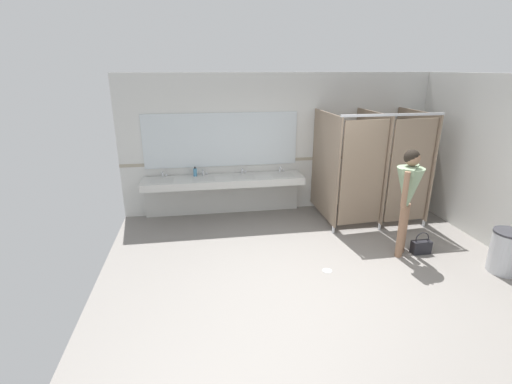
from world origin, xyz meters
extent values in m
cube|color=gray|center=(0.00, 0.00, -0.05)|extent=(6.48, 6.14, 0.10)
cube|color=silver|center=(0.00, 2.83, 1.37)|extent=(6.48, 0.12, 2.75)
cube|color=#9E937F|center=(0.00, 2.77, 1.05)|extent=(6.48, 0.01, 0.06)
cube|color=silver|center=(-1.28, 2.45, 0.75)|extent=(3.09, 0.59, 0.14)
cube|color=silver|center=(-1.28, 2.71, 0.34)|extent=(3.09, 0.08, 0.68)
cube|color=beige|center=(-2.44, 2.42, 0.77)|extent=(0.42, 0.32, 0.11)
cylinder|color=silver|center=(-2.44, 2.66, 0.88)|extent=(0.04, 0.04, 0.11)
cylinder|color=silver|center=(-2.44, 2.60, 0.92)|extent=(0.03, 0.11, 0.03)
sphere|color=silver|center=(-2.37, 2.67, 0.85)|extent=(0.04, 0.04, 0.04)
cube|color=beige|center=(-1.67, 2.42, 0.77)|extent=(0.42, 0.32, 0.11)
cylinder|color=silver|center=(-1.67, 2.66, 0.88)|extent=(0.04, 0.04, 0.11)
cylinder|color=silver|center=(-1.67, 2.60, 0.92)|extent=(0.03, 0.11, 0.03)
sphere|color=silver|center=(-1.60, 2.67, 0.85)|extent=(0.04, 0.04, 0.04)
cube|color=beige|center=(-0.90, 2.42, 0.77)|extent=(0.42, 0.32, 0.11)
cylinder|color=silver|center=(-0.90, 2.66, 0.88)|extent=(0.04, 0.04, 0.11)
cylinder|color=silver|center=(-0.90, 2.60, 0.92)|extent=(0.03, 0.11, 0.03)
sphere|color=silver|center=(-0.83, 2.67, 0.85)|extent=(0.04, 0.04, 0.04)
cube|color=beige|center=(-0.13, 2.42, 0.77)|extent=(0.42, 0.32, 0.11)
cylinder|color=silver|center=(-0.13, 2.66, 0.88)|extent=(0.04, 0.04, 0.11)
cylinder|color=silver|center=(-0.13, 2.60, 0.92)|extent=(0.03, 0.11, 0.03)
sphere|color=silver|center=(-0.06, 2.67, 0.85)|extent=(0.04, 0.04, 0.04)
cube|color=silver|center=(-1.28, 2.76, 1.49)|extent=(2.99, 0.02, 1.04)
cube|color=#84705B|center=(0.59, 2.05, 1.09)|extent=(0.03, 1.40, 1.95)
cylinder|color=silver|center=(0.59, 1.41, 0.06)|extent=(0.05, 0.05, 0.12)
cube|color=#84705B|center=(1.48, 2.05, 1.09)|extent=(0.03, 1.40, 1.95)
cylinder|color=silver|center=(1.48, 1.41, 0.06)|extent=(0.05, 0.05, 0.12)
cube|color=#84705B|center=(2.37, 2.05, 1.09)|extent=(0.03, 1.40, 1.95)
cylinder|color=silver|center=(2.37, 1.41, 0.06)|extent=(0.05, 0.05, 0.12)
cube|color=#84705B|center=(1.03, 1.38, 1.09)|extent=(0.81, 0.09, 1.85)
cube|color=#84705B|center=(1.92, 1.38, 1.09)|extent=(0.81, 0.09, 1.85)
cube|color=#B7BABF|center=(1.48, 1.38, 2.09)|extent=(1.84, 0.04, 0.04)
cylinder|color=#B7BABF|center=(2.56, -0.25, 0.30)|extent=(0.44, 0.44, 0.60)
cylinder|color=#333338|center=(2.56, -0.25, 0.62)|extent=(0.45, 0.45, 0.03)
cylinder|color=#8C664C|center=(1.41, 0.54, 0.42)|extent=(0.11, 0.11, 0.83)
cylinder|color=#8C664C|center=(1.29, 0.41, 0.42)|extent=(0.11, 0.11, 0.83)
cone|color=gray|center=(1.35, 0.47, 1.07)|extent=(0.56, 0.56, 0.71)
cube|color=gray|center=(1.35, 0.47, 1.39)|extent=(0.42, 0.45, 0.10)
cylinder|color=#8C664C|center=(1.52, 0.67, 1.16)|extent=(0.08, 0.08, 0.53)
cylinder|color=#8C664C|center=(1.18, 0.28, 1.16)|extent=(0.08, 0.08, 0.53)
sphere|color=#8C664C|center=(1.35, 0.47, 1.57)|extent=(0.23, 0.23, 0.23)
sphere|color=black|center=(1.34, 0.48, 1.58)|extent=(0.23, 0.23, 0.23)
cube|color=black|center=(1.70, 0.45, 0.10)|extent=(0.30, 0.13, 0.21)
torus|color=black|center=(1.70, 0.45, 0.25)|extent=(0.23, 0.02, 0.23)
cylinder|color=teal|center=(-1.82, 2.63, 0.90)|extent=(0.07, 0.07, 0.15)
cylinder|color=black|center=(-1.82, 2.63, 0.99)|extent=(0.03, 0.03, 0.04)
cylinder|color=#B7BABF|center=(0.04, 0.17, 0.00)|extent=(0.14, 0.14, 0.01)
camera|label=1|loc=(-1.75, -4.31, 2.82)|focal=25.67mm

